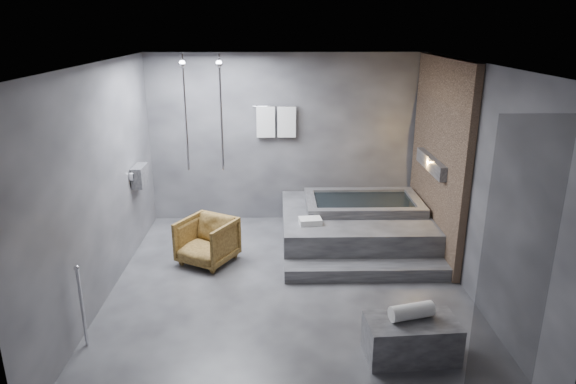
{
  "coord_description": "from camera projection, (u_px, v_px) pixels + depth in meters",
  "views": [
    {
      "loc": [
        -0.13,
        -5.88,
        3.23
      ],
      "look_at": [
        0.0,
        0.3,
        1.19
      ],
      "focal_mm": 32.0,
      "sensor_mm": 36.0,
      "label": 1
    }
  ],
  "objects": [
    {
      "name": "room",
      "position": [
        320.0,
        152.0,
        6.29
      ],
      "size": [
        5.0,
        5.04,
        2.82
      ],
      "color": "#2C2C2E",
      "rests_on": "ground"
    },
    {
      "name": "tub_deck",
      "position": [
        354.0,
        226.0,
        7.91
      ],
      "size": [
        2.2,
        2.0,
        0.5
      ],
      "primitive_type": "cube",
      "color": "#313133",
      "rests_on": "ground"
    },
    {
      "name": "tub_step",
      "position": [
        367.0,
        271.0,
        6.84
      ],
      "size": [
        2.2,
        0.36,
        0.18
      ],
      "primitive_type": "cube",
      "color": "#313133",
      "rests_on": "ground"
    },
    {
      "name": "concrete_bench",
      "position": [
        411.0,
        338.0,
        5.18
      ],
      "size": [
        0.94,
        0.56,
        0.41
      ],
      "primitive_type": "cube",
      "rotation": [
        0.0,
        0.0,
        0.07
      ],
      "color": "#323234",
      "rests_on": "ground"
    },
    {
      "name": "driftwood_chair",
      "position": [
        207.0,
        241.0,
        7.21
      ],
      "size": [
        0.95,
        0.95,
        0.64
      ],
      "primitive_type": "imported",
      "rotation": [
        0.0,
        0.0,
        -0.51
      ],
      "color": "#422C10",
      "rests_on": "ground"
    },
    {
      "name": "rolled_towel",
      "position": [
        412.0,
        311.0,
        5.13
      ],
      "size": [
        0.48,
        0.27,
        0.16
      ],
      "primitive_type": "cylinder",
      "rotation": [
        0.0,
        1.57,
        0.27
      ],
      "color": "white",
      "rests_on": "concrete_bench"
    },
    {
      "name": "deck_towel",
      "position": [
        310.0,
        221.0,
        7.33
      ],
      "size": [
        0.34,
        0.26,
        0.08
      ],
      "primitive_type": "cube",
      "rotation": [
        0.0,
        0.0,
        0.11
      ],
      "color": "silver",
      "rests_on": "tub_deck"
    }
  ]
}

